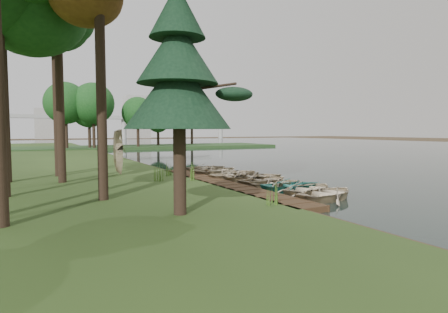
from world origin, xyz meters
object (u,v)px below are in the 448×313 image
boardwalk (221,185)px  rowboat_0 (328,191)px  stored_rowboat (120,170)px  rowboat_2 (293,184)px  rowboat_1 (310,187)px  pine_tree (178,71)px

boardwalk → rowboat_0: size_ratio=4.34×
rowboat_0 → stored_rowboat: (-7.09, 12.36, 0.19)m
rowboat_0 → rowboat_2: bearing=-17.3°
rowboat_0 → stored_rowboat: size_ratio=1.19×
rowboat_1 → rowboat_2: (-0.12, 1.22, -0.01)m
stored_rowboat → pine_tree: 13.90m
rowboat_0 → rowboat_1: rowboat_0 is taller
rowboat_1 → rowboat_2: 1.22m
rowboat_1 → rowboat_2: bearing=-14.8°
rowboat_1 → stored_rowboat: size_ratio=1.16×
boardwalk → stored_rowboat: (-4.41, 6.46, 0.47)m
rowboat_0 → rowboat_1: 1.53m
rowboat_1 → pine_tree: bearing=84.6°
boardwalk → rowboat_0: rowboat_0 is taller
rowboat_0 → rowboat_2: rowboat_0 is taller
stored_rowboat → pine_tree: size_ratio=0.38×
rowboat_0 → rowboat_1: (0.22, 1.52, -0.01)m
boardwalk → rowboat_2: rowboat_2 is taller
rowboat_2 → stored_rowboat: stored_rowboat is taller
boardwalk → rowboat_0: 6.49m
rowboat_0 → rowboat_2: 2.74m
rowboat_0 → rowboat_1: size_ratio=1.02×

